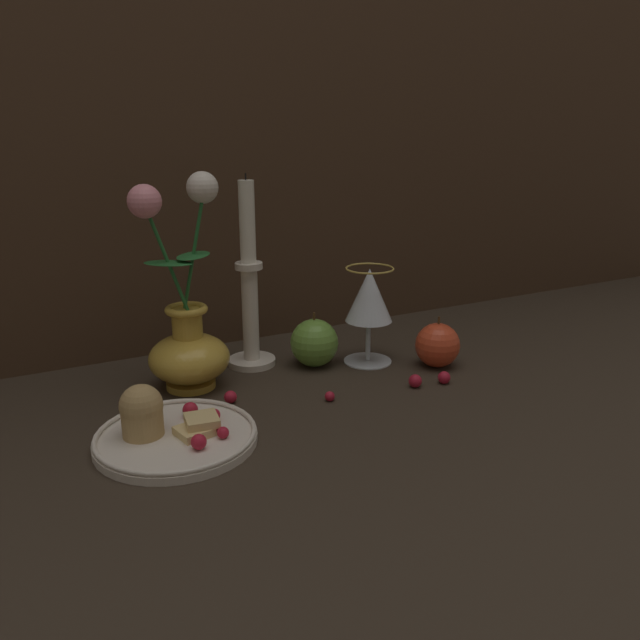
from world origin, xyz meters
The scene contains 11 objects.
ground_plane centered at (0.00, 0.00, 0.00)m, with size 2.40×2.40×0.00m, color #33281E.
vase centered at (-0.11, 0.08, 0.08)m, with size 0.13×0.12×0.31m.
plate_with_pastries centered at (-0.19, -0.07, 0.02)m, with size 0.20×0.20×0.07m.
wine_glass centered at (0.17, 0.05, 0.11)m, with size 0.08×0.08×0.16m.
candlestick centered at (0.00, 0.12, 0.11)m, with size 0.08×0.08×0.30m.
apple_beside_vase centered at (0.26, -0.02, 0.04)m, with size 0.07×0.07×0.08m.
apple_near_glass centered at (0.09, 0.07, 0.04)m, with size 0.08×0.08×0.09m.
berry_near_plate centered at (-0.08, 0.00, 0.01)m, with size 0.02×0.02×0.02m, color #AD192D.
berry_front_center centered at (0.04, -0.06, 0.01)m, with size 0.01×0.01×0.01m, color #AD192D.
berry_by_glass_stem centered at (0.22, -0.08, 0.01)m, with size 0.02×0.02×0.02m, color #AD192D.
berry_under_candlestick centered at (0.18, -0.07, 0.01)m, with size 0.02×0.02×0.02m, color #AD192D.
Camera 1 is at (-0.34, -0.76, 0.36)m, focal length 35.00 mm.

